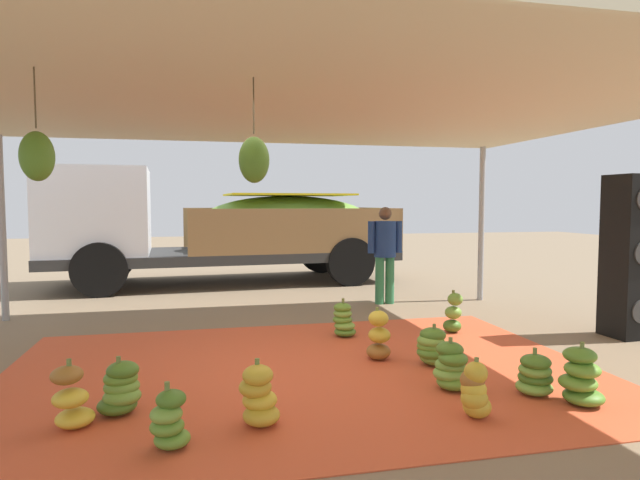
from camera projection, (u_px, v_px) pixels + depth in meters
ground_plane at (268, 313)px, 8.30m from camera, size 40.00×40.00×0.00m
tarp_orange at (304, 372)px, 5.38m from camera, size 5.94×4.14×0.01m
tent_canopy at (304, 104)px, 5.10m from camera, size 8.00×7.00×2.74m
banana_bunch_0 at (344, 321)px, 6.79m from camera, size 0.39×0.39×0.49m
banana_bunch_1 at (433, 347)px, 5.59m from camera, size 0.48×0.44×0.44m
banana_bunch_2 at (121, 389)px, 4.31m from camera, size 0.46×0.43×0.46m
banana_bunch_3 at (169, 422)px, 3.67m from camera, size 0.35×0.35×0.47m
banana_bunch_4 at (453, 314)px, 6.99m from camera, size 0.31×0.31×0.56m
banana_bunch_5 at (535, 375)px, 4.72m from camera, size 0.43×0.43×0.42m
banana_bunch_6 at (259, 396)px, 4.07m from camera, size 0.35×0.37×0.52m
banana_bunch_7 at (581, 378)px, 4.50m from camera, size 0.47×0.47×0.53m
banana_bunch_8 at (475, 391)px, 4.21m from camera, size 0.29×0.30×0.48m
banana_bunch_9 at (379, 337)px, 5.76m from camera, size 0.37×0.37×0.58m
banana_bunch_10 at (71, 400)px, 4.01m from camera, size 0.40×0.42×0.53m
banana_bunch_11 at (451, 367)px, 4.86m from camera, size 0.39×0.42×0.48m
cargo_truck_main at (215, 226)px, 11.30m from camera, size 7.25×2.85×2.40m
worker_0 at (385, 248)px, 9.00m from camera, size 0.60×0.37×1.64m
speaker_stack at (628, 256)px, 6.75m from camera, size 0.48×0.53×2.07m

